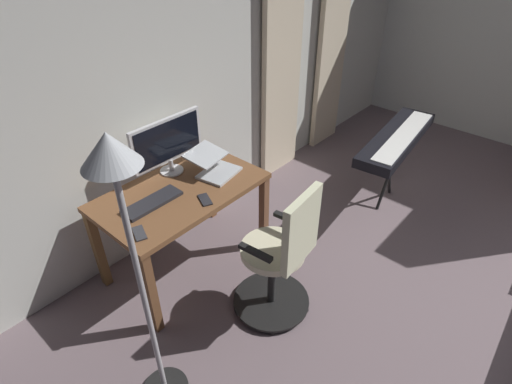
# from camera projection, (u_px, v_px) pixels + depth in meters

# --- Properties ---
(back_room_partition) EXTENTS (5.69, 0.10, 2.80)m
(back_room_partition) POSITION_uv_depth(u_px,v_px,m) (238.00, 49.00, 3.59)
(back_room_partition) COLOR silver
(back_room_partition) RESTS_ON ground
(curtain_left_panel) EXTENTS (0.49, 0.06, 2.37)m
(curtain_left_panel) POSITION_uv_depth(u_px,v_px,m) (332.00, 43.00, 4.51)
(curtain_left_panel) COLOR beige
(curtain_left_panel) RESTS_ON ground
(curtain_right_panel) EXTENTS (0.54, 0.06, 2.37)m
(curtain_right_panel) POSITION_uv_depth(u_px,v_px,m) (282.00, 62.00, 3.96)
(curtain_right_panel) COLOR beige
(curtain_right_panel) RESTS_ON ground
(desk) EXTENTS (1.22, 0.72, 0.74)m
(desk) POSITION_uv_depth(u_px,v_px,m) (182.00, 201.00, 3.03)
(desk) COLOR brown
(desk) RESTS_ON ground
(office_chair) EXTENTS (0.56, 0.56, 1.07)m
(office_chair) POSITION_uv_depth(u_px,v_px,m) (281.00, 259.00, 2.73)
(office_chair) COLOR black
(office_chair) RESTS_ON ground
(computer_monitor) EXTENTS (0.62, 0.18, 0.44)m
(computer_monitor) POSITION_uv_depth(u_px,v_px,m) (168.00, 142.00, 3.03)
(computer_monitor) COLOR silver
(computer_monitor) RESTS_ON desk
(computer_keyboard) EXTENTS (0.43, 0.15, 0.02)m
(computer_keyboard) POSITION_uv_depth(u_px,v_px,m) (152.00, 202.00, 2.82)
(computer_keyboard) COLOR #232328
(computer_keyboard) RESTS_ON desk
(laptop) EXTENTS (0.36, 0.40, 0.17)m
(laptop) POSITION_uv_depth(u_px,v_px,m) (214.00, 166.00, 3.12)
(laptop) COLOR #B7BCC1
(laptop) RESTS_ON desk
(computer_mouse) EXTENTS (0.06, 0.10, 0.04)m
(computer_mouse) POSITION_uv_depth(u_px,v_px,m) (206.00, 149.00, 3.42)
(computer_mouse) COLOR #B7BCC1
(computer_mouse) RESTS_ON desk
(cell_phone_by_monitor) EXTENTS (0.12, 0.16, 0.01)m
(cell_phone_by_monitor) POSITION_uv_depth(u_px,v_px,m) (139.00, 233.00, 2.56)
(cell_phone_by_monitor) COLOR #333338
(cell_phone_by_monitor) RESTS_ON desk
(cell_phone_face_up) EXTENTS (0.12, 0.16, 0.01)m
(cell_phone_face_up) POSITION_uv_depth(u_px,v_px,m) (205.00, 200.00, 2.85)
(cell_phone_face_up) COLOR #232328
(cell_phone_face_up) RESTS_ON desk
(piano_keyboard) EXTENTS (1.29, 0.46, 0.75)m
(piano_keyboard) POSITION_uv_depth(u_px,v_px,m) (397.00, 140.00, 3.71)
(piano_keyboard) COLOR black
(piano_keyboard) RESTS_ON ground
(floor_lamp) EXTENTS (0.28, 0.28, 1.75)m
(floor_lamp) POSITION_uv_depth(u_px,v_px,m) (127.00, 227.00, 1.75)
(floor_lamp) COLOR black
(floor_lamp) RESTS_ON ground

